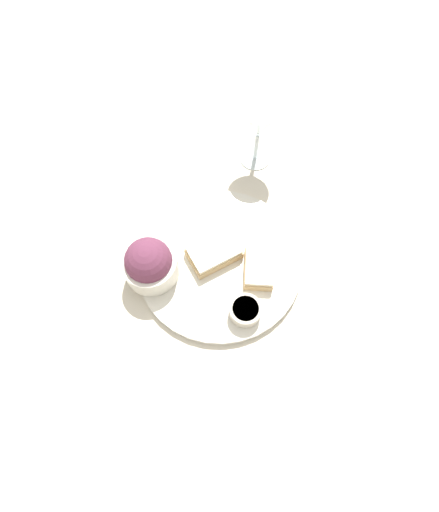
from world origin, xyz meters
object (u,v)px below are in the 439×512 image
Objects in this scene: cheese_toast_far at (259,267)px; wine_glass at (259,123)px; salad_bowl at (150,264)px; cheese_toast_near at (214,253)px; sauce_ramekin at (245,310)px.

cheese_toast_far is 0.26m from wine_glass.
salad_bowl reaches higher than cheese_toast_near.
salad_bowl is at bearing 6.35° from wine_glass.
cheese_toast_far is 0.64× the size of wine_glass.
wine_glass is (-0.22, -0.09, 0.07)m from cheese_toast_near.
salad_bowl is at bearing -72.17° from sauce_ramekin.
wine_glass reaches higher than cheese_toast_far.
cheese_toast_near is (-0.09, 0.06, -0.02)m from salad_bowl.
salad_bowl is 0.66× the size of wine_glass.
cheese_toast_far is at bearing 133.77° from salad_bowl.
cheese_toast_near is at bearing -66.51° from cheese_toast_far.
sauce_ramekin is (-0.05, 0.17, -0.02)m from salad_bowl.
sauce_ramekin is 0.37× the size of wine_glass.
cheese_toast_far is (-0.13, 0.13, -0.02)m from salad_bowl.
wine_glass is at bearing -157.23° from cheese_toast_near.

